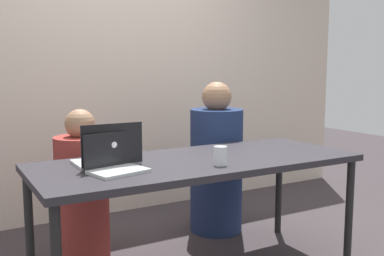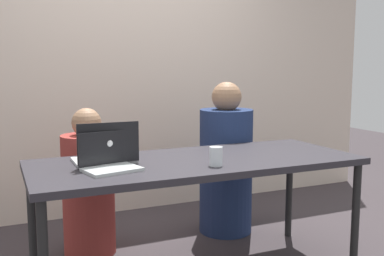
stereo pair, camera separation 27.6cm
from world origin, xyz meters
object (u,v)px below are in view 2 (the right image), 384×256
(laptop_back_left, at_px, (106,154))
(water_glass_center, at_px, (216,158))
(laptop_front_left, at_px, (109,162))
(person_on_right, at_px, (226,166))
(person_on_left, at_px, (89,190))

(laptop_back_left, distance_m, water_glass_center, 0.64)
(laptop_front_left, distance_m, water_glass_center, 0.59)
(person_on_right, bearing_deg, laptop_back_left, 27.83)
(person_on_right, bearing_deg, laptop_front_left, 34.37)
(laptop_front_left, bearing_deg, person_on_left, 75.25)
(person_on_left, xyz_separation_m, laptop_back_left, (0.01, -0.54, 0.35))
(laptop_back_left, distance_m, laptop_front_left, 0.18)
(person_on_right, bearing_deg, person_on_left, 1.34)
(person_on_left, distance_m, person_on_right, 1.08)
(person_on_left, distance_m, laptop_front_left, 0.79)
(person_on_left, relative_size, laptop_front_left, 3.16)
(laptop_back_left, bearing_deg, laptop_front_left, 82.54)
(laptop_back_left, bearing_deg, water_glass_center, 150.10)
(person_on_left, distance_m, water_glass_center, 1.08)
(person_on_left, xyz_separation_m, person_on_right, (1.08, -0.00, 0.07))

